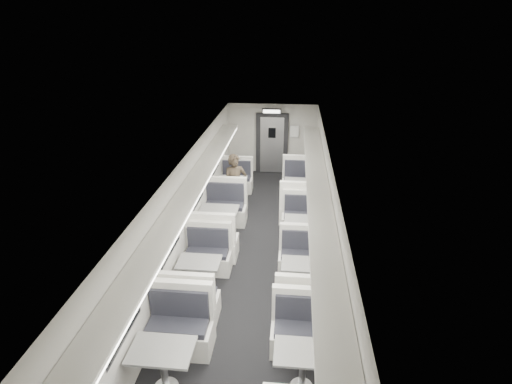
% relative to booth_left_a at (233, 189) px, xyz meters
% --- Properties ---
extents(room, '(3.24, 12.24, 2.64)m').
position_rel_booth_left_a_xyz_m(room, '(1.00, -3.45, 0.84)').
color(room, black).
rests_on(room, ground).
extents(booth_left_a, '(1.00, 2.03, 1.08)m').
position_rel_booth_left_a_xyz_m(booth_left_a, '(0.00, 0.00, 0.00)').
color(booth_left_a, silver).
rests_on(booth_left_a, room).
extents(booth_left_b, '(1.12, 2.28, 1.22)m').
position_rel_booth_left_a_xyz_m(booth_left_b, '(0.00, -2.21, 0.04)').
color(booth_left_b, silver).
rests_on(booth_left_b, room).
extents(booth_left_c, '(1.00, 2.03, 1.08)m').
position_rel_booth_left_a_xyz_m(booth_left_c, '(0.00, -4.33, 0.00)').
color(booth_left_c, silver).
rests_on(booth_left_c, room).
extents(booth_left_d, '(1.09, 2.21, 1.18)m').
position_rel_booth_left_a_xyz_m(booth_left_d, '(0.00, -6.63, 0.03)').
color(booth_left_d, silver).
rests_on(booth_left_d, room).
extents(booth_right_a, '(1.13, 2.30, 1.23)m').
position_rel_booth_left_a_xyz_m(booth_right_a, '(2.00, -0.27, 0.05)').
color(booth_right_a, silver).
rests_on(booth_right_a, room).
extents(booth_right_b, '(0.97, 1.97, 1.05)m').
position_rel_booth_left_a_xyz_m(booth_right_b, '(2.00, -2.34, -0.01)').
color(booth_right_b, silver).
rests_on(booth_right_b, room).
extents(booth_right_c, '(0.97, 1.96, 1.05)m').
position_rel_booth_left_a_xyz_m(booth_right_c, '(2.00, -4.17, -0.01)').
color(booth_right_c, silver).
rests_on(booth_right_c, room).
extents(booth_right_d, '(1.02, 2.06, 1.10)m').
position_rel_booth_left_a_xyz_m(booth_right_d, '(2.00, -6.43, 0.01)').
color(booth_right_d, silver).
rests_on(booth_right_d, room).
extents(passenger, '(0.75, 0.62, 1.75)m').
position_rel_booth_left_a_xyz_m(passenger, '(0.22, -0.91, 0.51)').
color(passenger, black).
rests_on(passenger, room).
extents(window_a, '(0.02, 1.18, 0.84)m').
position_rel_booth_left_a_xyz_m(window_a, '(-0.49, -0.05, 0.99)').
color(window_a, black).
rests_on(window_a, room).
extents(window_b, '(0.02, 1.18, 0.84)m').
position_rel_booth_left_a_xyz_m(window_b, '(-0.49, -2.25, 0.99)').
color(window_b, black).
rests_on(window_b, room).
extents(window_c, '(0.02, 1.18, 0.84)m').
position_rel_booth_left_a_xyz_m(window_c, '(-0.49, -4.45, 0.99)').
color(window_c, black).
rests_on(window_c, room).
extents(window_d, '(0.02, 1.18, 0.84)m').
position_rel_booth_left_a_xyz_m(window_d, '(-0.49, -6.65, 0.99)').
color(window_d, black).
rests_on(window_d, room).
extents(luggage_rack_left, '(0.46, 10.40, 0.09)m').
position_rel_booth_left_a_xyz_m(luggage_rack_left, '(-0.24, -3.75, 1.55)').
color(luggage_rack_left, silver).
rests_on(luggage_rack_left, room).
extents(luggage_rack_right, '(0.46, 10.40, 0.09)m').
position_rel_booth_left_a_xyz_m(luggage_rack_right, '(2.24, -3.75, 1.55)').
color(luggage_rack_right, silver).
rests_on(luggage_rack_right, room).
extents(vestibule_door, '(1.10, 0.13, 2.10)m').
position_rel_booth_left_a_xyz_m(vestibule_door, '(1.00, 2.48, 0.68)').
color(vestibule_door, black).
rests_on(vestibule_door, room).
extents(exit_sign, '(0.62, 0.12, 0.16)m').
position_rel_booth_left_a_xyz_m(exit_sign, '(1.00, 1.99, 1.92)').
color(exit_sign, black).
rests_on(exit_sign, room).
extents(wall_notice, '(0.32, 0.02, 0.40)m').
position_rel_booth_left_a_xyz_m(wall_notice, '(1.75, 2.47, 1.14)').
color(wall_notice, silver).
rests_on(wall_notice, room).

